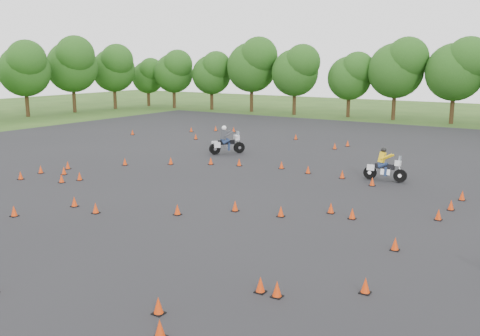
% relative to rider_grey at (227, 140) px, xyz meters
% --- Properties ---
extents(ground, '(140.00, 140.00, 0.00)m').
position_rel_rider_grey_xyz_m(ground, '(6.74, -12.77, -1.01)').
color(ground, '#2D5119').
rests_on(ground, ground).
extents(asphalt_pad, '(62.00, 62.00, 0.00)m').
position_rel_rider_grey_xyz_m(asphalt_pad, '(6.74, -6.77, -1.01)').
color(asphalt_pad, black).
rests_on(asphalt_pad, ground).
extents(treeline, '(87.04, 32.26, 10.48)m').
position_rel_rider_grey_xyz_m(treeline, '(9.36, 22.05, 3.57)').
color(treeline, '#214B15').
rests_on(treeline, ground).
extents(traffic_cones, '(36.18, 33.03, 0.45)m').
position_rel_rider_grey_xyz_m(traffic_cones, '(5.80, -6.24, -0.78)').
color(traffic_cones, red).
rests_on(traffic_cones, asphalt_pad).
extents(rider_grey, '(2.21, 2.57, 2.02)m').
position_rel_rider_grey_xyz_m(rider_grey, '(0.00, 0.00, 0.00)').
color(rider_grey, '#383A3F').
rests_on(rider_grey, ground).
extents(rider_yellow, '(2.40, 0.83, 1.83)m').
position_rel_rider_grey_xyz_m(rider_yellow, '(12.17, -2.51, -0.09)').
color(rider_yellow, yellow).
rests_on(rider_yellow, ground).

